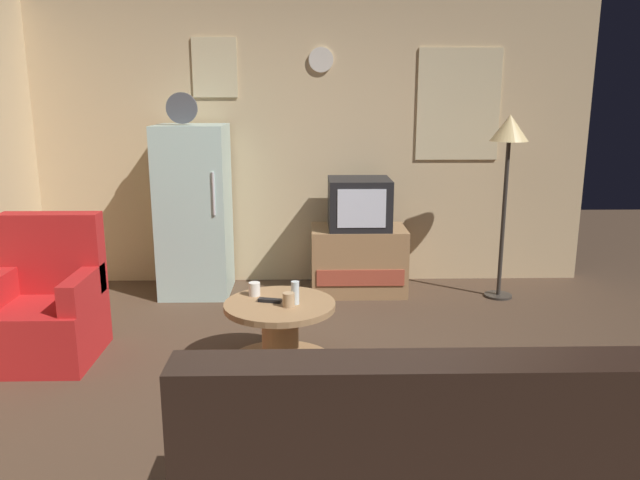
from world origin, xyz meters
name	(u,v)px	position (x,y,z in m)	size (l,w,h in m)	color
ground_plane	(311,398)	(0.00, 0.00, 0.00)	(12.00, 12.00, 0.00)	#4C3828
wall_with_art	(309,141)	(0.01, 2.45, 1.33)	(5.20, 0.12, 2.64)	#D1B284
fridge	(194,210)	(-1.01, 2.04, 0.75)	(0.60, 0.62, 1.77)	silver
tv_stand	(358,260)	(0.44, 2.02, 0.30)	(0.84, 0.53, 0.59)	#9E754C
crt_tv	(359,203)	(0.45, 2.02, 0.81)	(0.54, 0.51, 0.44)	black
standing_lamp	(509,143)	(1.68, 1.85, 1.36)	(0.32, 0.32, 1.59)	#332D28
coffee_table	(280,335)	(-0.20, 0.43, 0.22)	(0.72, 0.72, 0.45)	#9E754C
wine_glass	(295,293)	(-0.09, 0.40, 0.52)	(0.05, 0.05, 0.15)	silver
mug_ceramic_white	(254,289)	(-0.37, 0.58, 0.49)	(0.08, 0.08, 0.09)	silver
mug_ceramic_tan	(289,300)	(-0.14, 0.35, 0.49)	(0.08, 0.08, 0.09)	tan
remote_control	(270,300)	(-0.26, 0.44, 0.46)	(0.15, 0.04, 0.02)	black
armchair	(46,309)	(-1.79, 0.65, 0.34)	(0.68, 0.68, 0.96)	red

